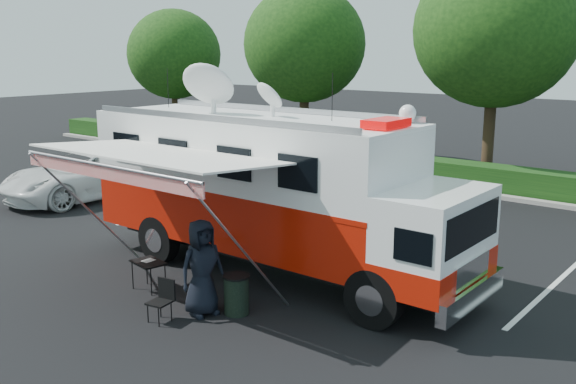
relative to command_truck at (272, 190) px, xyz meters
name	(u,v)px	position (x,y,z in m)	size (l,w,h in m)	color
ground_plane	(275,273)	(0.09, 0.00, -2.03)	(120.00, 120.00, 0.00)	black
back_border	(524,56)	(1.23, 12.90, 2.97)	(60.00, 6.14, 8.87)	#9E998E
stall_lines	(330,240)	(-0.41, 3.00, -2.03)	(24.12, 5.50, 0.01)	silver
command_truck	(272,190)	(0.00, 0.00, 0.00)	(9.88, 2.72, 4.75)	black
awning	(151,158)	(-0.88, -2.82, 1.03)	(5.39, 2.78, 3.25)	white
white_suv	(89,198)	(-10.25, 1.90, -2.03)	(2.80, 6.06, 1.69)	silver
person	(204,314)	(0.51, -2.79, -2.03)	(0.97, 0.63, 1.98)	black
folding_table	(148,264)	(-1.40, -2.60, -1.42)	(0.86, 0.67, 0.66)	black
folding_chair	(163,297)	(0.13, -3.50, -1.53)	(0.47, 0.49, 0.85)	black
trash_bin	(236,294)	(1.03, -2.35, -1.62)	(0.54, 0.54, 0.82)	black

